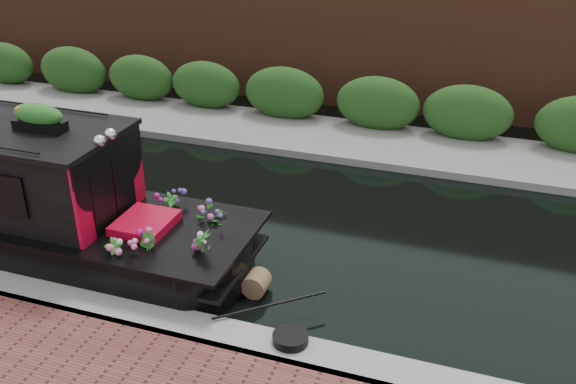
% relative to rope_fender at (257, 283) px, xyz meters
% --- Properties ---
extents(ground, '(80.00, 80.00, 0.00)m').
position_rel_rope_fender_xyz_m(ground, '(-1.86, 2.01, -0.18)').
color(ground, black).
rests_on(ground, ground).
extents(near_bank_coping, '(40.00, 0.60, 0.50)m').
position_rel_rope_fender_xyz_m(near_bank_coping, '(-1.86, -1.29, -0.18)').
color(near_bank_coping, gray).
rests_on(near_bank_coping, ground).
extents(far_bank_path, '(40.00, 2.40, 0.34)m').
position_rel_rope_fender_xyz_m(far_bank_path, '(-1.86, 6.21, -0.18)').
color(far_bank_path, slate).
rests_on(far_bank_path, ground).
extents(far_hedge, '(40.00, 1.10, 2.80)m').
position_rel_rope_fender_xyz_m(far_hedge, '(-1.86, 7.11, -0.18)').
color(far_hedge, '#1E4416').
rests_on(far_hedge, ground).
extents(far_brick_wall, '(40.00, 1.00, 8.00)m').
position_rel_rope_fender_xyz_m(far_brick_wall, '(-1.86, 9.21, -0.18)').
color(far_brick_wall, '#542C1C').
rests_on(far_brick_wall, ground).
extents(rope_fender, '(0.37, 0.36, 0.37)m').
position_rel_rope_fender_xyz_m(rope_fender, '(0.00, 0.00, 0.00)').
color(rope_fender, brown).
rests_on(rope_fender, ground).
extents(coiled_mooring_rope, '(0.47, 0.47, 0.12)m').
position_rel_rope_fender_xyz_m(coiled_mooring_rope, '(0.94, -1.17, 0.13)').
color(coiled_mooring_rope, black).
rests_on(coiled_mooring_rope, near_bank_coping).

